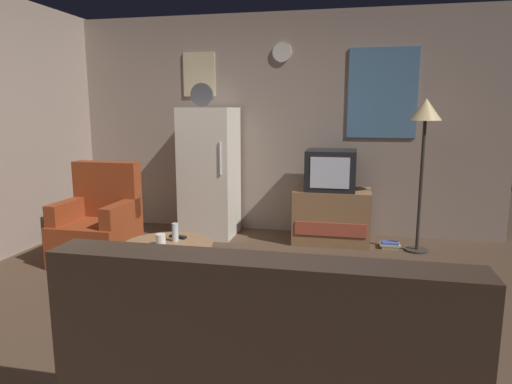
{
  "coord_description": "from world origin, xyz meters",
  "views": [
    {
      "loc": [
        0.89,
        -3.05,
        1.49
      ],
      "look_at": [
        0.04,
        0.9,
        0.75
      ],
      "focal_mm": 32.11,
      "sensor_mm": 36.0,
      "label": 1
    }
  ],
  "objects_px": {
    "standing_lamp": "(425,122)",
    "coffee_table": "(169,269)",
    "tv_stand": "(332,216)",
    "crt_tv": "(331,170)",
    "mug_ceramic_white": "(161,240)",
    "remote_control": "(178,237)",
    "armchair": "(99,227)",
    "couch": "(267,370)",
    "book_stack": "(390,245)",
    "wine_glass": "(175,232)",
    "fridge": "(210,172)"
  },
  "relations": [
    {
      "from": "mug_ceramic_white",
      "to": "book_stack",
      "type": "distance_m",
      "value": 2.6
    },
    {
      "from": "wine_glass",
      "to": "couch",
      "type": "xyz_separation_m",
      "value": [
        1.04,
        -1.48,
        -0.19
      ]
    },
    {
      "from": "mug_ceramic_white",
      "to": "coffee_table",
      "type": "bearing_deg",
      "value": 57.43
    },
    {
      "from": "tv_stand",
      "to": "crt_tv",
      "type": "bearing_deg",
      "value": -177.67
    },
    {
      "from": "wine_glass",
      "to": "fridge",
      "type": "bearing_deg",
      "value": 98.62
    },
    {
      "from": "armchair",
      "to": "crt_tv",
      "type": "bearing_deg",
      "value": 26.71
    },
    {
      "from": "crt_tv",
      "to": "armchair",
      "type": "xyz_separation_m",
      "value": [
        -2.2,
        -1.11,
        -0.48
      ]
    },
    {
      "from": "crt_tv",
      "to": "couch",
      "type": "height_order",
      "value": "crt_tv"
    },
    {
      "from": "mug_ceramic_white",
      "to": "book_stack",
      "type": "bearing_deg",
      "value": 42.9
    },
    {
      "from": "crt_tv",
      "to": "armchair",
      "type": "bearing_deg",
      "value": -153.29
    },
    {
      "from": "standing_lamp",
      "to": "coffee_table",
      "type": "distance_m",
      "value": 2.91
    },
    {
      "from": "remote_control",
      "to": "couch",
      "type": "relative_size",
      "value": 0.09
    },
    {
      "from": "couch",
      "to": "book_stack",
      "type": "bearing_deg",
      "value": 76.09
    },
    {
      "from": "standing_lamp",
      "to": "couch",
      "type": "bearing_deg",
      "value": -108.78
    },
    {
      "from": "couch",
      "to": "mug_ceramic_white",
      "type": "bearing_deg",
      "value": 129.36
    },
    {
      "from": "couch",
      "to": "remote_control",
      "type": "bearing_deg",
      "value": 123.83
    },
    {
      "from": "tv_stand",
      "to": "book_stack",
      "type": "bearing_deg",
      "value": -9.83
    },
    {
      "from": "mug_ceramic_white",
      "to": "remote_control",
      "type": "relative_size",
      "value": 0.6
    },
    {
      "from": "crt_tv",
      "to": "book_stack",
      "type": "bearing_deg",
      "value": -9.41
    },
    {
      "from": "wine_glass",
      "to": "armchair",
      "type": "relative_size",
      "value": 0.16
    },
    {
      "from": "crt_tv",
      "to": "wine_glass",
      "type": "xyz_separation_m",
      "value": [
        -1.14,
        -1.72,
        -0.32
      ]
    },
    {
      "from": "book_stack",
      "to": "tv_stand",
      "type": "bearing_deg",
      "value": 170.17
    },
    {
      "from": "fridge",
      "to": "crt_tv",
      "type": "xyz_separation_m",
      "value": [
        1.41,
        -0.01,
        0.07
      ]
    },
    {
      "from": "couch",
      "to": "wine_glass",
      "type": "bearing_deg",
      "value": 125.08
    },
    {
      "from": "couch",
      "to": "crt_tv",
      "type": "bearing_deg",
      "value": 88.11
    },
    {
      "from": "remote_control",
      "to": "coffee_table",
      "type": "bearing_deg",
      "value": -80.14
    },
    {
      "from": "crt_tv",
      "to": "book_stack",
      "type": "relative_size",
      "value": 2.52
    },
    {
      "from": "standing_lamp",
      "to": "mug_ceramic_white",
      "type": "xyz_separation_m",
      "value": [
        -2.14,
        -1.69,
        -0.88
      ]
    },
    {
      "from": "mug_ceramic_white",
      "to": "book_stack",
      "type": "xyz_separation_m",
      "value": [
        1.87,
        1.74,
        -0.44
      ]
    },
    {
      "from": "standing_lamp",
      "to": "couch",
      "type": "distance_m",
      "value": 3.38
    },
    {
      "from": "crt_tv",
      "to": "remote_control",
      "type": "distance_m",
      "value": 2.04
    },
    {
      "from": "wine_glass",
      "to": "remote_control",
      "type": "height_order",
      "value": "wine_glass"
    },
    {
      "from": "coffee_table",
      "to": "mug_ceramic_white",
      "type": "relative_size",
      "value": 8.0
    },
    {
      "from": "tv_stand",
      "to": "mug_ceramic_white",
      "type": "relative_size",
      "value": 9.33
    },
    {
      "from": "couch",
      "to": "book_stack",
      "type": "xyz_separation_m",
      "value": [
        0.77,
        3.09,
        -0.28
      ]
    },
    {
      "from": "standing_lamp",
      "to": "coffee_table",
      "type": "relative_size",
      "value": 2.21
    },
    {
      "from": "coffee_table",
      "to": "couch",
      "type": "xyz_separation_m",
      "value": [
        1.07,
        -1.4,
        0.1
      ]
    },
    {
      "from": "mug_ceramic_white",
      "to": "couch",
      "type": "bearing_deg",
      "value": -50.64
    },
    {
      "from": "mug_ceramic_white",
      "to": "remote_control",
      "type": "bearing_deg",
      "value": 76.24
    },
    {
      "from": "armchair",
      "to": "wine_glass",
      "type": "bearing_deg",
      "value": -30.09
    },
    {
      "from": "tv_stand",
      "to": "coffee_table",
      "type": "height_order",
      "value": "tv_stand"
    },
    {
      "from": "tv_stand",
      "to": "book_stack",
      "type": "distance_m",
      "value": 0.7
    },
    {
      "from": "coffee_table",
      "to": "tv_stand",
      "type": "bearing_deg",
      "value": 56.22
    },
    {
      "from": "fridge",
      "to": "couch",
      "type": "height_order",
      "value": "fridge"
    },
    {
      "from": "fridge",
      "to": "tv_stand",
      "type": "distance_m",
      "value": 1.5
    },
    {
      "from": "tv_stand",
      "to": "couch",
      "type": "xyz_separation_m",
      "value": [
        -0.13,
        -3.2,
        0.01
      ]
    },
    {
      "from": "remote_control",
      "to": "book_stack",
      "type": "bearing_deg",
      "value": 56.4
    },
    {
      "from": "standing_lamp",
      "to": "book_stack",
      "type": "height_order",
      "value": "standing_lamp"
    },
    {
      "from": "book_stack",
      "to": "wine_glass",
      "type": "bearing_deg",
      "value": -138.19
    },
    {
      "from": "tv_stand",
      "to": "wine_glass",
      "type": "height_order",
      "value": "tv_stand"
    }
  ]
}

